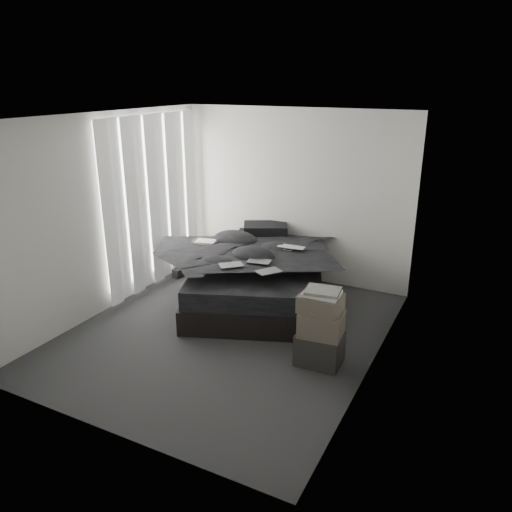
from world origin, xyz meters
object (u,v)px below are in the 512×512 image
at_px(bed, 258,290).
at_px(box_lower, 319,349).
at_px(laptop, 290,243).
at_px(side_stand, 206,265).

distance_m(bed, box_lower, 1.79).
xyz_separation_m(bed, laptop, (0.38, 0.21, 0.70)).
distance_m(bed, side_stand, 0.92).
bearing_deg(box_lower, side_stand, 151.20).
xyz_separation_m(side_stand, box_lower, (2.24, -1.23, -0.19)).
bearing_deg(side_stand, laptop, 7.12).
xyz_separation_m(laptop, side_stand, (-1.27, -0.16, -0.49)).
bearing_deg(side_stand, box_lower, -28.80).
height_order(bed, side_stand, side_stand).
height_order(side_stand, box_lower, side_stand).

